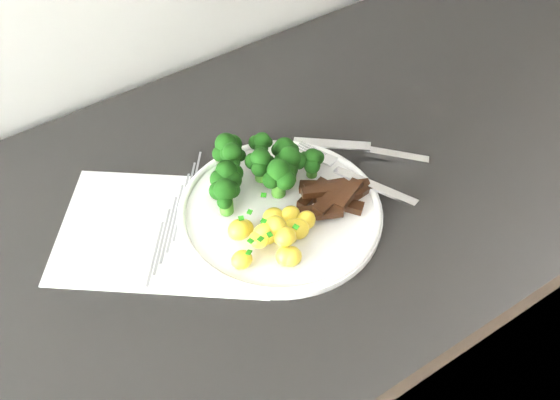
{
  "coord_description": "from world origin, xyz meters",
  "views": [
    {
      "loc": [
        -0.35,
        1.13,
        1.62
      ],
      "look_at": [
        -0.01,
        1.63,
        0.97
      ],
      "focal_mm": 44.34,
      "sensor_mm": 36.0,
      "label": 1
    }
  ],
  "objects_px": {
    "beef_strips": "(332,196)",
    "recipe_paper": "(168,230)",
    "potatoes": "(275,233)",
    "fork": "(358,177)",
    "knife": "(378,153)",
    "plate": "(280,211)",
    "counter": "(250,385)",
    "broccoli": "(258,165)"
  },
  "relations": [
    {
      "from": "counter",
      "to": "broccoli",
      "type": "distance_m",
      "value": 0.52
    },
    {
      "from": "counter",
      "to": "plate",
      "type": "distance_m",
      "value": 0.48
    },
    {
      "from": "fork",
      "to": "knife",
      "type": "height_order",
      "value": "fork"
    },
    {
      "from": "knife",
      "to": "beef_strips",
      "type": "bearing_deg",
      "value": -160.59
    },
    {
      "from": "plate",
      "to": "knife",
      "type": "relative_size",
      "value": 1.81
    },
    {
      "from": "recipe_paper",
      "to": "knife",
      "type": "height_order",
      "value": "knife"
    },
    {
      "from": "recipe_paper",
      "to": "potatoes",
      "type": "height_order",
      "value": "potatoes"
    },
    {
      "from": "potatoes",
      "to": "fork",
      "type": "relative_size",
      "value": 0.69
    },
    {
      "from": "counter",
      "to": "beef_strips",
      "type": "xyz_separation_m",
      "value": [
        0.11,
        -0.06,
        0.49
      ]
    },
    {
      "from": "recipe_paper",
      "to": "beef_strips",
      "type": "distance_m",
      "value": 0.22
    },
    {
      "from": "broccoli",
      "to": "knife",
      "type": "distance_m",
      "value": 0.18
    },
    {
      "from": "fork",
      "to": "broccoli",
      "type": "bearing_deg",
      "value": 147.86
    },
    {
      "from": "recipe_paper",
      "to": "knife",
      "type": "relative_size",
      "value": 2.29
    },
    {
      "from": "broccoli",
      "to": "plate",
      "type": "bearing_deg",
      "value": -93.33
    },
    {
      "from": "counter",
      "to": "beef_strips",
      "type": "bearing_deg",
      "value": -26.84
    },
    {
      "from": "knife",
      "to": "potatoes",
      "type": "bearing_deg",
      "value": -165.89
    },
    {
      "from": "plate",
      "to": "beef_strips",
      "type": "height_order",
      "value": "beef_strips"
    },
    {
      "from": "beef_strips",
      "to": "knife",
      "type": "bearing_deg",
      "value": 19.41
    },
    {
      "from": "potatoes",
      "to": "fork",
      "type": "height_order",
      "value": "potatoes"
    },
    {
      "from": "recipe_paper",
      "to": "knife",
      "type": "xyz_separation_m",
      "value": [
        0.31,
        -0.04,
        0.01
      ]
    },
    {
      "from": "counter",
      "to": "fork",
      "type": "height_order",
      "value": "fork"
    },
    {
      "from": "plate",
      "to": "broccoli",
      "type": "distance_m",
      "value": 0.07
    },
    {
      "from": "recipe_paper",
      "to": "broccoli",
      "type": "relative_size",
      "value": 2.05
    },
    {
      "from": "broccoli",
      "to": "fork",
      "type": "relative_size",
      "value": 0.9
    },
    {
      "from": "fork",
      "to": "knife",
      "type": "xyz_separation_m",
      "value": [
        0.06,
        0.03,
        -0.01
      ]
    },
    {
      "from": "plate",
      "to": "broccoli",
      "type": "bearing_deg",
      "value": 86.67
    },
    {
      "from": "broccoli",
      "to": "potatoes",
      "type": "relative_size",
      "value": 1.31
    },
    {
      "from": "potatoes",
      "to": "broccoli",
      "type": "bearing_deg",
      "value": 68.92
    },
    {
      "from": "potatoes",
      "to": "fork",
      "type": "distance_m",
      "value": 0.15
    },
    {
      "from": "plate",
      "to": "knife",
      "type": "xyz_separation_m",
      "value": [
        0.18,
        0.01,
        0.0
      ]
    },
    {
      "from": "beef_strips",
      "to": "recipe_paper",
      "type": "bearing_deg",
      "value": 157.28
    },
    {
      "from": "potatoes",
      "to": "beef_strips",
      "type": "distance_m",
      "value": 0.1
    },
    {
      "from": "broccoli",
      "to": "knife",
      "type": "relative_size",
      "value": 1.12
    },
    {
      "from": "broccoli",
      "to": "recipe_paper",
      "type": "bearing_deg",
      "value": 179.35
    },
    {
      "from": "counter",
      "to": "knife",
      "type": "distance_m",
      "value": 0.53
    },
    {
      "from": "plate",
      "to": "potatoes",
      "type": "distance_m",
      "value": 0.06
    },
    {
      "from": "plate",
      "to": "beef_strips",
      "type": "xyz_separation_m",
      "value": [
        0.07,
        -0.03,
        0.01
      ]
    },
    {
      "from": "fork",
      "to": "counter",
      "type": "bearing_deg",
      "value": 164.39
    },
    {
      "from": "recipe_paper",
      "to": "broccoli",
      "type": "height_order",
      "value": "broccoli"
    },
    {
      "from": "counter",
      "to": "knife",
      "type": "bearing_deg",
      "value": -4.29
    },
    {
      "from": "potatoes",
      "to": "beef_strips",
      "type": "relative_size",
      "value": 1.03
    },
    {
      "from": "recipe_paper",
      "to": "potatoes",
      "type": "bearing_deg",
      "value": -44.09
    }
  ]
}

